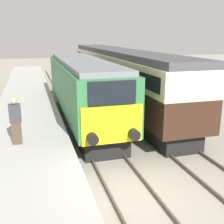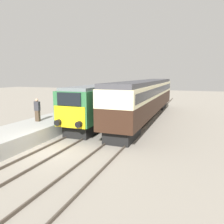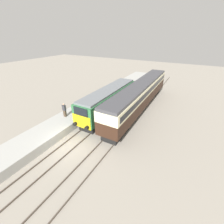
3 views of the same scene
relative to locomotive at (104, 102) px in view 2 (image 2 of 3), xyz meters
The scene contains 7 objects.
ground_plane 9.01m from the locomotive, 90.00° to the right, with size 120.00×120.00×0.00m, color gray.
platform_left 3.75m from the locomotive, 167.05° to the right, with size 3.50×50.00×0.99m.
rails_near_track 4.27m from the locomotive, 90.00° to the right, with size 1.51×60.00×0.14m.
rails_far_track 5.46m from the locomotive, 47.87° to the right, with size 1.50×60.00×0.14m.
locomotive is the anchor object (origin of this frame).
passenger_carriage 5.09m from the locomotive, 47.94° to the left, with size 2.75×20.68×4.16m.
person_on_platform 6.35m from the locomotive, 124.86° to the right, with size 0.44×0.26×1.86m.
Camera 2 is at (8.20, -10.61, 4.71)m, focal length 35.00 mm.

